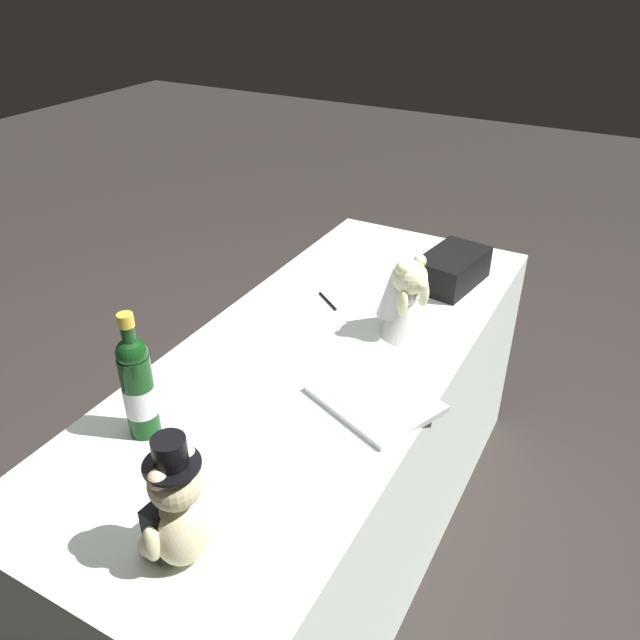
# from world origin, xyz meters

# --- Properties ---
(ground_plane) EXTENTS (12.00, 12.00, 0.00)m
(ground_plane) POSITION_xyz_m (0.00, 0.00, 0.00)
(ground_plane) COLOR #2D2826
(reception_table) EXTENTS (1.81, 0.73, 0.77)m
(reception_table) POSITION_xyz_m (0.00, 0.00, 0.39)
(reception_table) COLOR white
(reception_table) RESTS_ON ground_plane
(teddy_bear_groom) EXTENTS (0.15, 0.14, 0.29)m
(teddy_bear_groom) POSITION_xyz_m (0.72, 0.10, 0.89)
(teddy_bear_groom) COLOR beige
(teddy_bear_groom) RESTS_ON reception_table
(teddy_bear_bride) EXTENTS (0.17, 0.21, 0.24)m
(teddy_bear_bride) POSITION_xyz_m (-0.20, 0.16, 0.88)
(teddy_bear_bride) COLOR white
(teddy_bear_bride) RESTS_ON reception_table
(champagne_bottle) EXTENTS (0.07, 0.07, 0.32)m
(champagne_bottle) POSITION_xyz_m (0.49, -0.20, 0.91)
(champagne_bottle) COLOR #0F3A13
(champagne_bottle) RESTS_ON reception_table
(signing_pen) EXTENTS (0.08, 0.11, 0.01)m
(signing_pen) POSITION_xyz_m (-0.25, -0.11, 0.78)
(signing_pen) COLOR black
(signing_pen) RESTS_ON reception_table
(gift_case_black) EXTENTS (0.28, 0.20, 0.11)m
(gift_case_black) POSITION_xyz_m (-0.56, 0.19, 0.83)
(gift_case_black) COLOR black
(gift_case_black) RESTS_ON reception_table
(guestbook) EXTENTS (0.32, 0.35, 0.02)m
(guestbook) POSITION_xyz_m (0.13, 0.23, 0.78)
(guestbook) COLOR white
(guestbook) RESTS_ON reception_table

